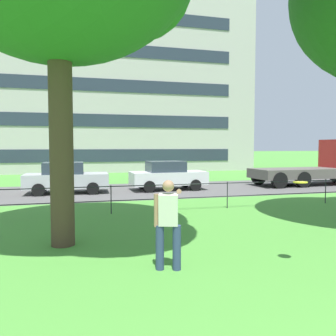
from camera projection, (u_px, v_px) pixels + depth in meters
name	position (u px, v px, depth m)	size (l,w,h in m)	color
street_strip	(142.00, 190.00, 18.38)	(80.00, 6.86, 0.01)	#565454
park_fence	(172.00, 192.00, 12.50)	(30.44, 0.04, 1.00)	#232328
person_thrower	(168.00, 221.00, 6.52)	(0.68, 0.73, 1.70)	navy
frisbee	(300.00, 182.00, 6.65)	(0.28, 0.28, 0.03)	yellow
car_silver_center	(66.00, 178.00, 17.18)	(4.04, 1.89, 1.54)	#B7BABF
car_white_left	(168.00, 175.00, 18.52)	(4.06, 1.93, 1.54)	silver
flatbed_truck_far_left	(325.00, 164.00, 21.30)	(7.38, 2.66, 2.75)	#B22323
apartment_building_background	(70.00, 75.00, 33.91)	(34.65, 10.43, 18.61)	#B7B2AD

